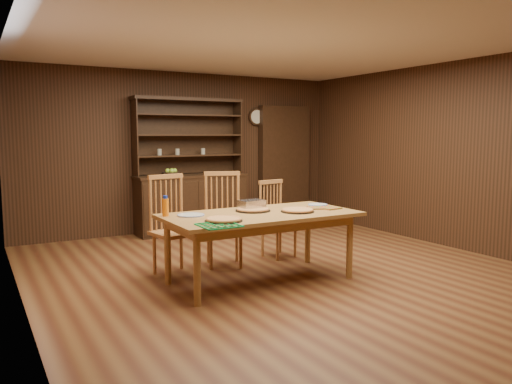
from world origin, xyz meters
TOP-DOWN VIEW (x-y plane):
  - floor at (0.00, 0.00)m, footprint 6.00×6.00m
  - room_shell at (0.00, 0.00)m, footprint 6.00×6.00m
  - china_hutch at (-0.00, 2.75)m, footprint 1.84×0.52m
  - doorway at (1.90, 2.90)m, footprint 1.00×0.18m
  - wall_clock at (1.35, 2.96)m, footprint 0.30×0.05m
  - dining_table at (-0.43, -0.22)m, footprint 2.08×1.04m
  - chair_left at (-1.15, 0.57)m, footprint 0.54×0.52m
  - chair_center at (-0.45, 0.64)m, footprint 0.59×0.58m
  - chair_right at (0.31, 0.67)m, footprint 0.46×0.45m
  - pizza_left at (-1.00, -0.47)m, footprint 0.37×0.37m
  - pizza_right at (-0.03, -0.34)m, footprint 0.37×0.37m
  - pizza_center at (-0.43, -0.05)m, footprint 0.39×0.39m
  - cooling_rack at (-1.14, -0.67)m, footprint 0.41×0.41m
  - plate_left at (-1.15, -0.01)m, footprint 0.28×0.28m
  - plate_right at (0.46, -0.05)m, footprint 0.23×0.23m
  - foil_dish at (-0.39, 0.06)m, footprint 0.28×0.21m
  - juice_bottle at (-1.38, 0.10)m, footprint 0.07×0.07m
  - pot_holder_a at (0.42, -0.33)m, footprint 0.23×0.23m
  - pot_holder_b at (0.29, -0.25)m, footprint 0.25×0.25m
  - fruit_bowl at (-0.36, 2.69)m, footprint 0.28×0.28m

SIDE VIEW (x-z plane):
  - floor at x=0.00m, z-range 0.00..0.00m
  - chair_right at x=0.31m, z-range 0.03..1.03m
  - china_hutch at x=0.00m, z-range -0.49..1.68m
  - chair_left at x=-1.15m, z-range 0.04..1.17m
  - chair_center at x=-0.45m, z-range 0.04..1.17m
  - dining_table at x=-0.43m, z-range 0.30..1.05m
  - pot_holder_b at x=0.29m, z-range 0.75..0.76m
  - pot_holder_a at x=0.42m, z-range 0.75..0.77m
  - cooling_rack at x=-1.14m, z-range 0.75..0.77m
  - plate_left at x=-1.15m, z-range 0.75..0.77m
  - plate_right at x=0.46m, z-range 0.75..0.77m
  - pizza_center at x=-0.43m, z-range 0.75..0.79m
  - pizza_left at x=-1.00m, z-range 0.75..0.79m
  - pizza_right at x=-0.03m, z-range 0.75..0.79m
  - foil_dish at x=-0.39m, z-range 0.75..0.86m
  - juice_bottle at x=-1.38m, z-range 0.74..0.96m
  - fruit_bowl at x=-0.36m, z-range 0.92..1.04m
  - doorway at x=1.90m, z-range 0.00..2.10m
  - room_shell at x=0.00m, z-range -1.42..4.58m
  - wall_clock at x=1.35m, z-range 1.75..2.05m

